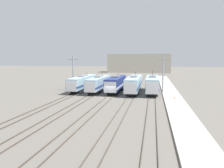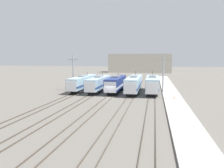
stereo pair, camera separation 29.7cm
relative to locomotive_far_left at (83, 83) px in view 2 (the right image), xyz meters
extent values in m
plane|color=#666059|center=(9.36, -8.62, -2.15)|extent=(400.00, 400.00, 0.00)
cube|color=#4C4238|center=(-0.72, -8.62, -2.07)|extent=(0.07, 120.00, 0.15)
cube|color=#4C4238|center=(0.72, -8.62, -2.07)|extent=(0.07, 120.00, 0.15)
cube|color=#4C4238|center=(3.96, -8.62, -2.07)|extent=(0.07, 120.00, 0.15)
cube|color=#4C4238|center=(5.40, -8.62, -2.07)|extent=(0.07, 120.00, 0.15)
cube|color=#4C4238|center=(8.64, -8.62, -2.07)|extent=(0.07, 120.00, 0.15)
cube|color=#4C4238|center=(10.08, -8.62, -2.07)|extent=(0.07, 120.00, 0.15)
cube|color=#4C4238|center=(13.32, -8.62, -2.07)|extent=(0.07, 120.00, 0.15)
cube|color=#4C4238|center=(14.75, -8.62, -2.07)|extent=(0.07, 120.00, 0.15)
cube|color=#4C4238|center=(18.00, -8.62, -2.07)|extent=(0.07, 120.00, 0.15)
cube|color=#4C4238|center=(19.43, -8.62, -2.07)|extent=(0.07, 120.00, 0.15)
cube|color=#232326|center=(0.00, -3.87, -1.67)|extent=(2.36, 3.90, 0.95)
cube|color=#232326|center=(0.00, 5.01, -1.67)|extent=(2.36, 3.90, 0.95)
cube|color=#9EBCCC|center=(0.00, 0.57, 0.24)|extent=(2.78, 17.75, 2.87)
cube|color=navy|center=(0.00, 0.57, -0.34)|extent=(2.82, 17.79, 0.52)
cube|color=silver|center=(0.00, -7.23, 0.02)|extent=(2.56, 2.35, 2.44)
cube|color=black|center=(0.00, -8.32, 0.56)|extent=(2.18, 0.08, 0.68)
cube|color=gray|center=(0.00, 0.57, 1.85)|extent=(1.53, 4.44, 0.35)
cylinder|color=#38383D|center=(0.00, 4.47, 2.12)|extent=(0.12, 0.12, 0.90)
cube|color=#232326|center=(4.68, -4.43, -1.67)|extent=(2.42, 3.82, 0.95)
cube|color=#232326|center=(4.68, 4.26, -1.67)|extent=(2.42, 3.82, 0.95)
cube|color=#9EBCCC|center=(4.68, -0.08, 0.20)|extent=(2.84, 17.38, 2.79)
cube|color=navy|center=(4.68, -0.08, -0.36)|extent=(2.88, 17.42, 0.50)
cube|color=silver|center=(4.68, -7.73, -0.01)|extent=(2.62, 2.28, 2.37)
cube|color=black|center=(4.68, -8.79, 0.51)|extent=(2.22, 0.08, 0.66)
cube|color=gray|center=(4.68, -0.08, 1.77)|extent=(1.56, 4.34, 0.35)
cylinder|color=#38383D|center=(4.68, 3.74, 2.07)|extent=(0.12, 0.12, 0.95)
cube|color=black|center=(9.36, -4.39, -1.67)|extent=(2.63, 3.54, 0.95)
cube|color=black|center=(9.36, 3.66, -1.67)|extent=(2.63, 3.54, 0.95)
cube|color=navy|center=(9.36, -0.37, 0.25)|extent=(3.09, 16.10, 2.90)
cube|color=silver|center=(9.36, -0.37, -0.33)|extent=(3.13, 16.14, 0.52)
cube|color=silver|center=(9.36, -7.38, 0.03)|extent=(2.84, 2.27, 2.46)
cube|color=black|center=(9.36, -8.44, 0.57)|extent=(2.42, 0.08, 0.69)
cube|color=slate|center=(9.36, -0.37, 1.87)|extent=(1.70, 4.03, 0.35)
cylinder|color=#38383D|center=(9.36, 3.18, 2.13)|extent=(0.12, 0.12, 0.86)
cube|color=#232326|center=(14.04, -4.89, -1.67)|extent=(2.57, 4.07, 0.95)
cube|color=#232326|center=(14.04, 4.36, -1.67)|extent=(2.57, 4.07, 0.95)
cube|color=#9EBCCC|center=(14.04, -0.26, 0.31)|extent=(3.03, 18.51, 3.02)
cube|color=navy|center=(14.04, -0.26, -0.29)|extent=(3.07, 18.55, 0.54)
cube|color=silver|center=(14.04, -8.42, 0.08)|extent=(2.79, 2.40, 2.57)
cube|color=black|center=(14.04, -9.54, 0.65)|extent=(2.37, 0.08, 0.72)
cube|color=gray|center=(14.04, -0.26, 1.99)|extent=(1.66, 4.63, 0.35)
cylinder|color=#38383D|center=(14.04, 3.81, 2.41)|extent=(0.12, 0.12, 1.19)
cube|color=#232326|center=(18.72, -4.79, -1.67)|extent=(2.57, 3.55, 0.95)
cube|color=#232326|center=(18.72, 3.27, -1.67)|extent=(2.57, 3.55, 0.95)
cube|color=#9EBCCC|center=(18.72, -0.76, 0.34)|extent=(3.02, 16.13, 3.08)
cube|color=navy|center=(18.72, -0.76, -0.28)|extent=(3.06, 16.17, 0.55)
cube|color=silver|center=(18.72, -7.70, 0.11)|extent=(2.78, 2.45, 2.62)
cube|color=black|center=(18.72, -8.84, 0.68)|extent=(2.36, 0.08, 0.73)
cube|color=gray|center=(18.72, -0.76, 2.05)|extent=(1.66, 4.03, 0.35)
cylinder|color=#38383D|center=(18.72, 2.79, 2.57)|extent=(0.12, 0.12, 1.39)
cylinder|color=gray|center=(-2.44, -0.37, 2.61)|extent=(0.34, 0.34, 9.53)
cube|color=gray|center=(-2.44, -0.37, 6.23)|extent=(3.13, 0.16, 0.16)
cylinder|color=gray|center=(21.30, -0.37, 2.61)|extent=(0.34, 0.34, 9.53)
cube|color=gray|center=(21.30, -0.37, 6.23)|extent=(3.13, 0.16, 0.16)
cube|color=#B7B5AD|center=(23.20, -8.62, -2.00)|extent=(4.00, 120.00, 0.30)
cone|color=orange|center=(23.31, -9.82, -1.55)|extent=(0.29, 0.29, 0.60)
cube|color=#B2AD9E|center=(9.86, 83.62, 3.66)|extent=(38.80, 11.86, 11.62)
camera|label=1|loc=(18.86, -56.35, 6.43)|focal=35.00mm
camera|label=2|loc=(19.15, -56.30, 6.43)|focal=35.00mm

